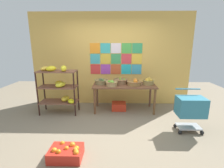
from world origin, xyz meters
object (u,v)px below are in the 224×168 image
object	(u,v)px
fruit_basket_back_left	(112,83)
produce_crate_under_table	(119,106)
orange_crate_foreground	(66,153)
shopping_cart	(191,108)
banana_shelf_unit	(59,85)
fruit_basket_left	(148,81)
fruit_basket_right	(102,81)
fruit_basket_centre	(121,81)
fruit_basket_back_right	(134,83)
display_table	(124,88)

from	to	relation	value
fruit_basket_back_left	produce_crate_under_table	distance (m)	0.76
orange_crate_foreground	shopping_cart	distance (m)	2.53
banana_shelf_unit	fruit_basket_left	size ratio (longest dim) A/B	4.13
shopping_cart	fruit_basket_right	bearing A→B (deg)	137.87
fruit_basket_centre	orange_crate_foreground	distance (m)	2.43
fruit_basket_right	produce_crate_under_table	xyz separation A→B (m)	(0.48, -0.01, -0.70)
fruit_basket_right	orange_crate_foreground	world-z (taller)	fruit_basket_right
fruit_basket_centre	fruit_basket_right	size ratio (longest dim) A/B	1.08
banana_shelf_unit	orange_crate_foreground	world-z (taller)	banana_shelf_unit
banana_shelf_unit	fruit_basket_back_right	world-z (taller)	banana_shelf_unit
fruit_basket_right	fruit_basket_centre	bearing A→B (deg)	8.56
display_table	fruit_basket_back_left	distance (m)	0.41
display_table	shopping_cart	bearing A→B (deg)	-40.10
display_table	fruit_basket_right	size ratio (longest dim) A/B	4.45
fruit_basket_left	fruit_basket_right	size ratio (longest dim) A/B	0.83
banana_shelf_unit	display_table	bearing A→B (deg)	7.73
fruit_basket_back_right	display_table	bearing A→B (deg)	166.58
fruit_basket_right	produce_crate_under_table	world-z (taller)	fruit_basket_right
orange_crate_foreground	fruit_basket_centre	bearing A→B (deg)	66.80
fruit_basket_back_right	fruit_basket_centre	distance (m)	0.40
display_table	shopping_cart	distance (m)	1.71
banana_shelf_unit	produce_crate_under_table	world-z (taller)	banana_shelf_unit
produce_crate_under_table	shopping_cart	world-z (taller)	shopping_cart
fruit_basket_left	shopping_cart	world-z (taller)	fruit_basket_left
fruit_basket_left	fruit_basket_back_right	distance (m)	0.39
fruit_basket_back_right	orange_crate_foreground	xyz separation A→B (m)	(-1.27, -1.96, -0.70)
display_table	fruit_basket_back_left	world-z (taller)	fruit_basket_back_left
fruit_basket_back_left	shopping_cart	xyz separation A→B (m)	(1.64, -0.93, -0.29)
fruit_basket_right	produce_crate_under_table	size ratio (longest dim) A/B	0.97
produce_crate_under_table	fruit_basket_back_left	bearing A→B (deg)	-134.92
fruit_basket_back_right	fruit_basket_right	xyz separation A→B (m)	(-0.88, 0.10, 0.00)
banana_shelf_unit	fruit_basket_back_left	bearing A→B (deg)	2.41
banana_shelf_unit	fruit_basket_centre	distance (m)	1.63
fruit_basket_centre	fruit_basket_back_left	bearing A→B (deg)	-129.64
banana_shelf_unit	fruit_basket_right	xyz separation A→B (m)	(1.08, 0.27, 0.05)
banana_shelf_unit	orange_crate_foreground	size ratio (longest dim) A/B	2.48
fruit_basket_left	fruit_basket_centre	world-z (taller)	fruit_basket_left
banana_shelf_unit	fruit_basket_right	distance (m)	1.11
fruit_basket_left	fruit_basket_back_left	xyz separation A→B (m)	(-0.98, -0.17, -0.01)
display_table	fruit_basket_right	xyz separation A→B (m)	(-0.62, 0.04, 0.16)
fruit_basket_back_left	orange_crate_foreground	bearing A→B (deg)	-110.08
fruit_basket_left	fruit_basket_centre	bearing A→B (deg)	171.10
fruit_basket_left	fruit_basket_back_left	distance (m)	0.99
display_table	produce_crate_under_table	xyz separation A→B (m)	(-0.14, 0.02, -0.55)
banana_shelf_unit	fruit_basket_centre	world-z (taller)	banana_shelf_unit
fruit_basket_back_left	banana_shelf_unit	bearing A→B (deg)	-177.59
fruit_basket_back_right	shopping_cart	distance (m)	1.50
fruit_basket_centre	orange_crate_foreground	bearing A→B (deg)	-113.20
banana_shelf_unit	shopping_cart	xyz separation A→B (m)	(3.00, -0.87, -0.24)
fruit_basket_left	fruit_basket_centre	size ratio (longest dim) A/B	0.77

